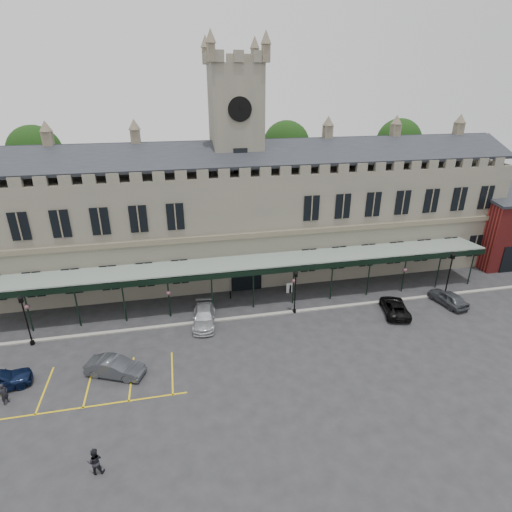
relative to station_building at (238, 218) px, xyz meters
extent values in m
plane|color=#242426|center=(0.00, -15.91, -6.47)|extent=(140.00, 140.00, 0.00)
cube|color=#625E52|center=(0.00, 0.09, -0.47)|extent=(60.00, 10.00, 12.00)
cube|color=brown|center=(0.00, -5.09, -0.27)|extent=(60.00, 0.35, 0.50)
cube|color=black|center=(0.00, -2.41, 7.33)|extent=(60.00, 4.77, 2.20)
cube|color=black|center=(0.00, 2.59, 7.33)|extent=(60.00, 4.77, 2.20)
cube|color=black|center=(0.00, -5.01, -4.57)|extent=(3.20, 0.18, 3.80)
cube|color=#625E52|center=(0.00, 0.09, 4.53)|extent=(5.00, 5.00, 22.00)
cylinder|color=silver|center=(0.00, -2.47, 11.53)|extent=(2.20, 0.12, 2.20)
cylinder|color=black|center=(0.00, -2.54, 11.53)|extent=(2.30, 0.04, 2.30)
cube|color=black|center=(0.00, -2.47, 6.53)|extent=(1.40, 0.12, 2.80)
cube|color=#8C9E93|center=(0.00, -6.91, -2.37)|extent=(50.00, 4.00, 0.40)
cube|color=black|center=(0.00, -8.91, -2.62)|extent=(50.00, 0.18, 0.50)
cube|color=gray|center=(0.00, -10.41, -6.41)|extent=(60.00, 0.40, 0.12)
cylinder|color=#332314|center=(-22.00, 9.09, -0.47)|extent=(0.70, 0.70, 12.00)
sphere|color=black|center=(-22.00, 9.09, 6.53)|extent=(6.00, 6.00, 6.00)
cylinder|color=#332314|center=(8.00, 9.09, -0.47)|extent=(0.70, 0.70, 12.00)
sphere|color=black|center=(8.00, 9.09, 6.53)|extent=(6.00, 6.00, 6.00)
cylinder|color=#332314|center=(24.00, 9.09, -0.47)|extent=(0.70, 0.70, 12.00)
sphere|color=black|center=(24.00, 9.09, 6.53)|extent=(6.00, 6.00, 6.00)
cylinder|color=black|center=(-19.47, -10.83, -6.31)|extent=(0.37, 0.37, 0.31)
cylinder|color=black|center=(-19.47, -10.83, -4.41)|extent=(0.12, 0.12, 4.11)
cube|color=black|center=(-19.47, -10.83, -2.20)|extent=(0.29, 0.29, 0.41)
cone|color=black|center=(-19.47, -10.83, -1.84)|extent=(0.45, 0.45, 0.31)
cylinder|color=black|center=(3.64, -10.49, -6.32)|extent=(0.35, 0.35, 0.29)
cylinder|color=black|center=(3.64, -10.49, -4.53)|extent=(0.12, 0.12, 3.88)
cube|color=black|center=(3.64, -10.49, -2.44)|extent=(0.27, 0.27, 0.39)
cone|color=black|center=(3.64, -10.49, -2.10)|extent=(0.43, 0.43, 0.29)
cylinder|color=black|center=(19.56, -10.90, -6.30)|extent=(0.40, 0.40, 0.33)
cylinder|color=black|center=(19.56, -10.90, -4.25)|extent=(0.13, 0.13, 4.43)
cube|color=black|center=(19.56, -10.90, -1.87)|extent=(0.31, 0.31, 0.44)
cone|color=black|center=(19.56, -10.90, -1.48)|extent=(0.49, 0.49, 0.33)
cube|color=#F35207|center=(13.11, -12.91, -6.45)|extent=(0.37, 0.37, 0.04)
cone|color=#F35207|center=(13.11, -12.91, -6.12)|extent=(0.43, 0.43, 0.69)
cylinder|color=silver|center=(13.11, -12.91, -6.02)|extent=(0.29, 0.29, 0.10)
cylinder|color=black|center=(4.28, -6.56, -6.23)|extent=(0.06, 0.06, 0.47)
cube|color=silver|center=(4.28, -6.56, -5.91)|extent=(0.65, 0.09, 1.12)
cylinder|color=black|center=(-1.95, -6.53, -6.04)|extent=(0.15, 0.15, 0.85)
cylinder|color=black|center=(4.37, -6.64, -6.02)|extent=(0.16, 0.16, 0.90)
imported|color=#3B3E43|center=(-12.14, -16.32, -5.75)|extent=(4.61, 3.10, 1.44)
imported|color=#A5A8AD|center=(-5.00, -10.62, -5.77)|extent=(2.52, 5.02, 1.40)
imported|color=black|center=(13.00, -12.50, -5.83)|extent=(3.25, 4.98, 1.27)
imported|color=#3B3E43|center=(19.00, -12.09, -5.76)|extent=(2.44, 4.42, 1.42)
imported|color=black|center=(-19.20, -17.79, -5.66)|extent=(0.60, 0.70, 1.62)
imported|color=black|center=(-12.30, -24.68, -5.60)|extent=(0.84, 0.66, 1.73)
camera|label=1|loc=(-6.77, -42.05, 13.73)|focal=28.00mm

